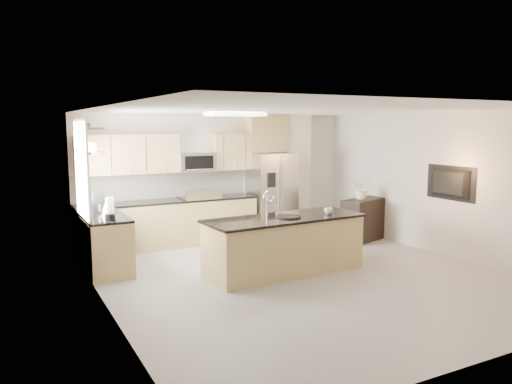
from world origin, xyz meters
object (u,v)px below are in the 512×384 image
island (284,244)px  flower_vase (362,183)px  kettle (106,208)px  range (199,220)px  platter (289,217)px  refrigerator (272,194)px  cup (328,211)px  coffee_maker (99,203)px  bowl (84,124)px  credenza (364,219)px  television (447,183)px  microwave (196,162)px  blender (110,210)px

island → flower_vase: (2.57, 1.21, 0.73)m
kettle → range: bearing=28.4°
kettle → flower_vase: flower_vase is taller
range → platter: size_ratio=2.87×
refrigerator → cup: (-0.40, -2.62, 0.07)m
coffee_maker → kettle: bearing=-76.0°
island → kettle: bearing=146.6°
coffee_maker → bowl: bowl is taller
flower_vase → credenza: bearing=-18.2°
range → platter: range is taller
platter → cup: bearing=-3.6°
island → cup: (0.78, -0.11, 0.51)m
television → microwave: bearing=47.2°
range → kettle: kettle is taller
microwave → bowl: size_ratio=2.03×
island → refrigerator: bearing=61.7°
range → microwave: microwave is taller
credenza → cup: (-1.85, -1.30, 0.53)m
range → bowl: 3.02m
coffee_maker → television: size_ratio=0.32×
range → cup: size_ratio=8.24×
blender → refrigerator: bearing=22.9°
island → blender: island is taller
island → platter: island is taller
credenza → bowl: 5.74m
kettle → flower_vase: bearing=-2.9°
refrigerator → island: bearing=-115.2°
kettle → coffee_maker: bearing=104.0°
microwave → television: (3.51, -3.24, -0.28)m
range → kettle: size_ratio=4.45×
island → coffee_maker: bearing=142.8°
range → kettle: bearing=-151.6°
range → refrigerator: 1.71m
refrigerator → television: refrigerator is taller
platter → flower_vase: size_ratio=0.62×
refrigerator → cup: size_ratio=12.87×
coffee_maker → microwave: bearing=24.1°
credenza → kettle: bearing=158.6°
microwave → flower_vase: 3.42m
kettle → television: size_ratio=0.24×
coffee_maker → blender: bearing=-88.6°
kettle → credenza: bearing=-3.1°
bowl → range: bearing=16.2°
range → bowl: size_ratio=3.05×
microwave → cup: microwave is taller
blender → flower_vase: size_ratio=0.57×
cup → coffee_maker: bearing=151.0°
range → bowl: bowl is taller
flower_vase → television: bearing=-75.4°
bowl → flower_vase: bowl is taller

